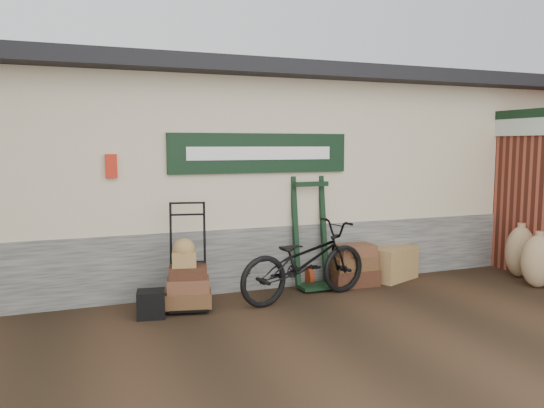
{
  "coord_description": "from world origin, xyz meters",
  "views": [
    {
      "loc": [
        -2.79,
        -6.0,
        2.07
      ],
      "look_at": [
        -0.16,
        0.9,
        1.24
      ],
      "focal_mm": 35.0,
      "sensor_mm": 36.0,
      "label": 1
    }
  ],
  "objects_px": {
    "green_barrow": "(311,233)",
    "suitcase_stack": "(353,265)",
    "porter_trolley": "(188,255)",
    "wicker_hamper": "(391,263)",
    "black_trunk": "(151,304)",
    "bicycle": "(305,257)"
  },
  "relations": [
    {
      "from": "green_barrow",
      "to": "suitcase_stack",
      "type": "relative_size",
      "value": 2.32
    },
    {
      "from": "green_barrow",
      "to": "suitcase_stack",
      "type": "bearing_deg",
      "value": -9.97
    },
    {
      "from": "green_barrow",
      "to": "suitcase_stack",
      "type": "xyz_separation_m",
      "value": [
        0.64,
        -0.11,
        -0.5
      ]
    },
    {
      "from": "porter_trolley",
      "to": "wicker_hamper",
      "type": "distance_m",
      "value": 3.28
    },
    {
      "from": "suitcase_stack",
      "to": "green_barrow",
      "type": "bearing_deg",
      "value": 170.45
    },
    {
      "from": "green_barrow",
      "to": "black_trunk",
      "type": "height_order",
      "value": "green_barrow"
    },
    {
      "from": "black_trunk",
      "to": "porter_trolley",
      "type": "bearing_deg",
      "value": 24.86
    },
    {
      "from": "suitcase_stack",
      "to": "bicycle",
      "type": "relative_size",
      "value": 0.35
    },
    {
      "from": "black_trunk",
      "to": "wicker_hamper",
      "type": "bearing_deg",
      "value": 8.38
    },
    {
      "from": "suitcase_stack",
      "to": "black_trunk",
      "type": "distance_m",
      "value": 3.05
    },
    {
      "from": "porter_trolley",
      "to": "bicycle",
      "type": "xyz_separation_m",
      "value": [
        1.53,
        -0.2,
        -0.11
      ]
    },
    {
      "from": "green_barrow",
      "to": "bicycle",
      "type": "bearing_deg",
      "value": -123.5
    },
    {
      "from": "porter_trolley",
      "to": "suitcase_stack",
      "type": "relative_size",
      "value": 1.97
    },
    {
      "from": "porter_trolley",
      "to": "wicker_hamper",
      "type": "xyz_separation_m",
      "value": [
        3.23,
        0.32,
        -0.43
      ]
    },
    {
      "from": "suitcase_stack",
      "to": "black_trunk",
      "type": "bearing_deg",
      "value": -171.61
    },
    {
      "from": "suitcase_stack",
      "to": "bicycle",
      "type": "distance_m",
      "value": 1.09
    },
    {
      "from": "bicycle",
      "to": "green_barrow",
      "type": "bearing_deg",
      "value": -44.68
    },
    {
      "from": "green_barrow",
      "to": "black_trunk",
      "type": "xyz_separation_m",
      "value": [
        -2.37,
        -0.55,
        -0.64
      ]
    },
    {
      "from": "suitcase_stack",
      "to": "black_trunk",
      "type": "xyz_separation_m",
      "value": [
        -3.01,
        -0.44,
        -0.14
      ]
    },
    {
      "from": "suitcase_stack",
      "to": "bicycle",
      "type": "bearing_deg",
      "value": -157.25
    },
    {
      "from": "green_barrow",
      "to": "bicycle",
      "type": "distance_m",
      "value": 0.66
    },
    {
      "from": "porter_trolley",
      "to": "black_trunk",
      "type": "bearing_deg",
      "value": -142.71
    }
  ]
}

